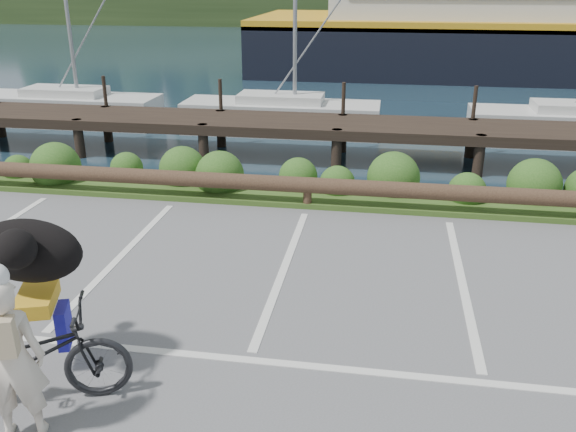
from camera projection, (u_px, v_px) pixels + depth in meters
name	position (u px, v px, depth m)	size (l,w,h in m)	color
ground	(256.00, 341.00, 7.33)	(72.00, 72.00, 0.00)	#59595B
harbor_backdrop	(386.00, 9.00, 79.27)	(170.00, 160.00, 30.00)	#162936
vegetation_strip	(312.00, 193.00, 12.18)	(34.00, 1.60, 0.10)	#3D5B21
log_rail	(307.00, 208.00, 11.55)	(32.00, 0.30, 0.60)	#443021
bicycle	(28.00, 357.00, 6.11)	(0.71, 2.03, 1.07)	black
cyclist	(11.00, 360.00, 5.57)	(0.60, 0.40, 1.66)	beige
dog	(28.00, 251.00, 6.39)	(1.19, 0.58, 0.69)	black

